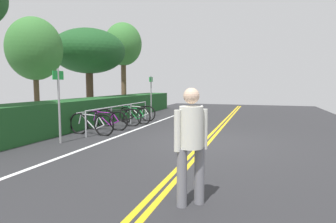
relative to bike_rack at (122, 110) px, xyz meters
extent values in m
cube|color=#2B2B2D|center=(-1.82, -3.70, -0.65)|extent=(30.69, 10.85, 0.05)
cube|color=gold|center=(-1.82, -3.78, -0.63)|extent=(27.62, 0.10, 0.00)
cube|color=gold|center=(-1.82, -3.62, -0.63)|extent=(27.62, 0.10, 0.00)
cube|color=white|center=(-1.82, -0.86, -0.63)|extent=(27.62, 0.12, 0.00)
cylinder|color=#9EA0A5|center=(-2.39, 0.00, -0.22)|extent=(0.05, 0.05, 0.82)
cylinder|color=#9EA0A5|center=(-0.80, 0.00, -0.22)|extent=(0.05, 0.05, 0.82)
cylinder|color=#9EA0A5|center=(0.80, 0.00, -0.22)|extent=(0.05, 0.05, 0.82)
cylinder|color=#9EA0A5|center=(2.39, 0.00, -0.22)|extent=(0.05, 0.05, 0.82)
cylinder|color=#9EA0A5|center=(0.00, 0.00, 0.19)|extent=(4.78, 0.04, 0.04)
torus|color=black|center=(-1.94, 0.58, -0.28)|extent=(0.09, 0.74, 0.74)
torus|color=black|center=(-1.99, -0.40, -0.28)|extent=(0.09, 0.74, 0.74)
cylinder|color=silver|center=(-1.95, 0.21, -0.20)|extent=(0.06, 0.56, 0.51)
cylinder|color=silver|center=(-1.96, 0.15, 0.03)|extent=(0.07, 0.67, 0.07)
cylinder|color=silver|center=(-1.97, -0.12, -0.22)|extent=(0.04, 0.16, 0.46)
cylinder|color=silver|center=(-1.98, -0.23, -0.36)|extent=(0.05, 0.36, 0.19)
cylinder|color=silver|center=(-1.98, -0.29, -0.14)|extent=(0.05, 0.25, 0.31)
cylinder|color=silver|center=(-1.94, 0.53, -0.12)|extent=(0.04, 0.13, 0.34)
cube|color=black|center=(-1.97, -0.19, 0.04)|extent=(0.09, 0.20, 0.05)
cylinder|color=silver|center=(-1.94, 0.48, 0.09)|extent=(0.46, 0.05, 0.03)
torus|color=black|center=(-0.99, 0.62, -0.29)|extent=(0.11, 0.73, 0.72)
torus|color=black|center=(-0.91, -0.35, -0.29)|extent=(0.11, 0.73, 0.72)
cylinder|color=purple|center=(-0.96, 0.26, -0.21)|extent=(0.08, 0.56, 0.50)
cylinder|color=purple|center=(-0.96, 0.20, 0.01)|extent=(0.09, 0.66, 0.07)
cylinder|color=purple|center=(-0.94, -0.07, -0.23)|extent=(0.05, 0.16, 0.44)
cylinder|color=purple|center=(-0.93, -0.18, -0.37)|extent=(0.06, 0.36, 0.18)
cylinder|color=purple|center=(-0.92, -0.24, -0.15)|extent=(0.05, 0.25, 0.31)
cylinder|color=purple|center=(-0.99, 0.58, -0.13)|extent=(0.05, 0.13, 0.33)
cube|color=black|center=(-0.93, -0.13, 0.02)|extent=(0.10, 0.21, 0.05)
cylinder|color=purple|center=(-0.98, 0.53, 0.07)|extent=(0.46, 0.06, 0.03)
torus|color=black|center=(-0.20, 0.65, -0.29)|extent=(0.30, 0.71, 0.73)
torus|color=black|center=(0.16, -0.38, -0.29)|extent=(0.30, 0.71, 0.73)
cylinder|color=black|center=(-0.07, 0.26, -0.20)|extent=(0.24, 0.60, 0.50)
cylinder|color=black|center=(-0.04, 0.20, 0.02)|extent=(0.28, 0.71, 0.07)
cylinder|color=black|center=(0.06, -0.08, -0.22)|extent=(0.09, 0.18, 0.45)
cylinder|color=black|center=(0.10, -0.20, -0.36)|extent=(0.16, 0.38, 0.19)
cylinder|color=black|center=(0.12, -0.26, -0.14)|extent=(0.12, 0.26, 0.31)
cylinder|color=black|center=(-0.18, 0.60, -0.13)|extent=(0.08, 0.15, 0.33)
cube|color=black|center=(0.08, -0.15, 0.03)|extent=(0.14, 0.22, 0.05)
cylinder|color=black|center=(-0.17, 0.54, 0.08)|extent=(0.44, 0.18, 0.03)
torus|color=black|center=(1.05, 0.36, -0.29)|extent=(0.25, 0.72, 0.73)
torus|color=black|center=(0.79, -0.59, -0.29)|extent=(0.25, 0.72, 0.73)
cylinder|color=#198C38|center=(0.95, 0.00, -0.21)|extent=(0.19, 0.56, 0.50)
cylinder|color=#198C38|center=(0.94, -0.06, 0.01)|extent=(0.22, 0.66, 0.07)
cylinder|color=#198C38|center=(0.86, -0.32, -0.22)|extent=(0.08, 0.17, 0.45)
cylinder|color=#198C38|center=(0.83, -0.43, -0.37)|extent=(0.13, 0.36, 0.18)
cylinder|color=#198C38|center=(0.82, -0.49, -0.15)|extent=(0.10, 0.25, 0.31)
cylinder|color=#198C38|center=(1.04, 0.31, -0.13)|extent=(0.07, 0.14, 0.33)
cube|color=black|center=(0.85, -0.38, 0.02)|extent=(0.13, 0.21, 0.05)
cylinder|color=#198C38|center=(1.03, 0.27, 0.08)|extent=(0.45, 0.15, 0.03)
torus|color=black|center=(1.85, 0.67, -0.29)|extent=(0.09, 0.73, 0.73)
torus|color=black|center=(1.80, -0.37, -0.29)|extent=(0.09, 0.73, 0.73)
cylinder|color=white|center=(1.83, 0.28, -0.21)|extent=(0.06, 0.60, 0.50)
cylinder|color=white|center=(1.83, 0.21, 0.01)|extent=(0.07, 0.71, 0.07)
cylinder|color=white|center=(1.82, -0.08, -0.22)|extent=(0.04, 0.17, 0.45)
cylinder|color=white|center=(1.81, -0.19, -0.37)|extent=(0.05, 0.38, 0.18)
cylinder|color=white|center=(1.81, -0.26, -0.15)|extent=(0.05, 0.26, 0.31)
cylinder|color=white|center=(1.85, 0.62, -0.13)|extent=(0.04, 0.14, 0.33)
cube|color=black|center=(1.81, -0.14, 0.02)|extent=(0.09, 0.20, 0.05)
cylinder|color=white|center=(1.85, 0.56, 0.08)|extent=(0.46, 0.05, 0.03)
cylinder|color=slate|center=(-6.06, -4.35, -0.23)|extent=(0.14, 0.14, 0.79)
cylinder|color=slate|center=(-6.23, -4.14, -0.23)|extent=(0.14, 0.14, 0.79)
cylinder|color=silver|center=(-6.15, -4.25, 0.45)|extent=(0.32, 0.32, 0.56)
sphere|color=beige|center=(-6.15, -4.25, 0.87)|extent=(0.22, 0.22, 0.22)
cylinder|color=silver|center=(-6.02, -4.40, 0.41)|extent=(0.09, 0.09, 0.55)
cylinder|color=silver|center=(-6.27, -4.09, 0.41)|extent=(0.09, 0.09, 0.55)
cylinder|color=gray|center=(-3.35, 0.18, 0.41)|extent=(0.06, 0.06, 2.08)
cube|color=#198C33|center=(-3.35, 0.18, 1.27)|extent=(0.36, 0.09, 0.24)
cylinder|color=gray|center=(3.34, 0.08, 0.41)|extent=(0.06, 0.06, 2.07)
cube|color=#198C33|center=(3.34, 0.08, 1.26)|extent=(0.36, 0.05, 0.24)
cube|color=#1C4C21|center=(1.50, 1.61, -0.10)|extent=(13.78, 1.39, 1.06)
cylinder|color=brown|center=(-0.98, 3.17, 0.34)|extent=(0.20, 0.20, 1.93)
ellipsoid|color=#387533|center=(-0.98, 3.17, 2.38)|extent=(2.07, 2.07, 2.40)
cylinder|color=#473323|center=(2.39, 3.01, 0.52)|extent=(0.35, 0.35, 2.29)
ellipsoid|color=#1C4C21|center=(2.39, 3.01, 2.65)|extent=(3.59, 3.59, 2.20)
cylinder|color=brown|center=(5.76, 2.84, 0.83)|extent=(0.31, 0.31, 2.91)
ellipsoid|color=#387533|center=(5.76, 2.84, 3.44)|extent=(2.24, 2.24, 2.56)
camera|label=1|loc=(-9.75, -5.10, 1.02)|focal=29.85mm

